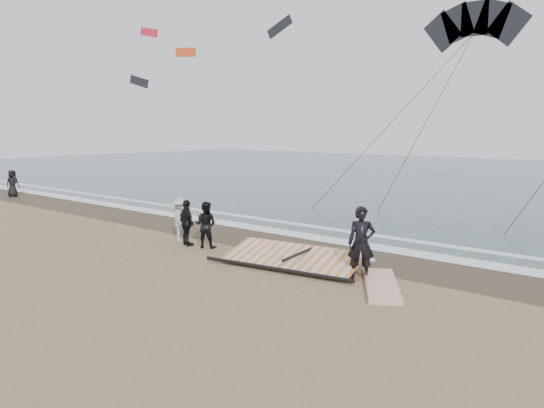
{
  "coord_description": "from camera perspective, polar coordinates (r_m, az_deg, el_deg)",
  "views": [
    {
      "loc": [
        8.93,
        -9.44,
        3.95
      ],
      "look_at": [
        -1.39,
        3.0,
        1.6
      ],
      "focal_mm": 35.0,
      "sensor_mm": 36.0,
      "label": 1
    }
  ],
  "objects": [
    {
      "name": "board_white",
      "position": [
        13.62,
        11.68,
        -8.52
      ],
      "size": [
        2.13,
        2.73,
        0.11
      ],
      "primitive_type": "cube",
      "rotation": [
        0.0,
        0.0,
        0.57
      ],
      "color": "silver",
      "rests_on": "ground"
    },
    {
      "name": "wet_sand",
      "position": [
        17.01,
        6.87,
        -5.19
      ],
      "size": [
        120.0,
        2.8,
        0.01
      ],
      "primitive_type": "cube",
      "color": "#4C3D2B",
      "rests_on": "ground"
    },
    {
      "name": "man_main",
      "position": [
        13.97,
        9.58,
        -4.17
      ],
      "size": [
        0.84,
        0.76,
        1.93
      ],
      "primitive_type": "imported",
      "rotation": [
        0.0,
        0.0,
        0.54
      ],
      "color": "black",
      "rests_on": "ground"
    },
    {
      "name": "trio_cluster",
      "position": [
        18.12,
        -8.84,
        -1.93
      ],
      "size": [
        2.43,
        1.13,
        1.55
      ],
      "color": "black",
      "rests_on": "ground"
    },
    {
      "name": "distant_kites",
      "position": [
        58.8,
        -9.29,
        16.19
      ],
      "size": [
        20.76,
        6.12,
        7.48
      ],
      "color": "black",
      "rests_on": "ground"
    },
    {
      "name": "foam_near",
      "position": [
        18.17,
        9.27,
        -4.3
      ],
      "size": [
        120.0,
        0.9,
        0.01
      ],
      "primitive_type": "cube",
      "color": "white",
      "rests_on": "sea"
    },
    {
      "name": "ground",
      "position": [
        13.58,
        -3.62,
        -8.65
      ],
      "size": [
        120.0,
        120.0,
        0.0
      ],
      "primitive_type": "plane",
      "color": "#8C704C",
      "rests_on": "ground"
    },
    {
      "name": "kite_dark",
      "position": [
        35.25,
        20.9,
        17.26
      ],
      "size": [
        6.98,
        6.07,
        15.56
      ],
      "color": "black",
      "rests_on": "ground"
    },
    {
      "name": "board_cream",
      "position": [
        15.69,
        6.69,
        -6.17
      ],
      "size": [
        1.69,
        2.41,
        0.1
      ],
      "primitive_type": "cube",
      "rotation": [
        0.0,
        0.0,
        -0.49
      ],
      "color": "beige",
      "rests_on": "ground"
    },
    {
      "name": "foam_far",
      "position": [
        19.63,
        11.79,
        -3.43
      ],
      "size": [
        120.0,
        0.45,
        0.01
      ],
      "primitive_type": "cube",
      "color": "white",
      "rests_on": "sea"
    },
    {
      "name": "sail_rig",
      "position": [
        15.32,
        2.32,
        -5.92
      ],
      "size": [
        4.62,
        2.3,
        0.51
      ],
      "color": "black",
      "rests_on": "ground"
    }
  ]
}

